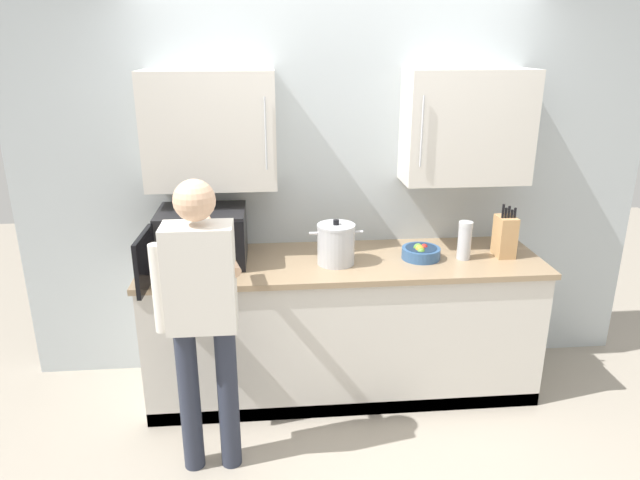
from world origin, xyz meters
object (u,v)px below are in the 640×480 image
microwave_oven (198,237)px  knife_block (505,236)px  fruit_bowl (421,252)px  stock_pot (336,244)px  person_figure (201,306)px  thermos_flask (465,240)px

microwave_oven → knife_block: 1.90m
fruit_bowl → knife_block: 0.54m
stock_pot → microwave_oven: bearing=173.4°
fruit_bowl → knife_block: knife_block is taller
stock_pot → person_figure: 0.97m
knife_block → thermos_flask: (-0.27, -0.03, -0.01)m
microwave_oven → person_figure: bearing=-83.1°
stock_pot → thermos_flask: (0.80, 0.00, -0.00)m
stock_pot → knife_block: knife_block is taller
fruit_bowl → person_figure: (-1.28, -0.65, 0.00)m
microwave_oven → thermos_flask: bearing=-3.2°
fruit_bowl → microwave_oven: bearing=177.3°
stock_pot → fruit_bowl: bearing=3.4°
microwave_oven → person_figure: (0.09, -0.72, -0.12)m
fruit_bowl → person_figure: person_figure is taller
knife_block → person_figure: size_ratio=0.22×
fruit_bowl → thermos_flask: thermos_flask is taller
knife_block → person_figure: bearing=-160.1°
microwave_oven → stock_pot: size_ratio=2.42×
person_figure → fruit_bowl: bearing=27.0°
person_figure → thermos_flask: bearing=22.1°
person_figure → microwave_oven: bearing=96.9°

